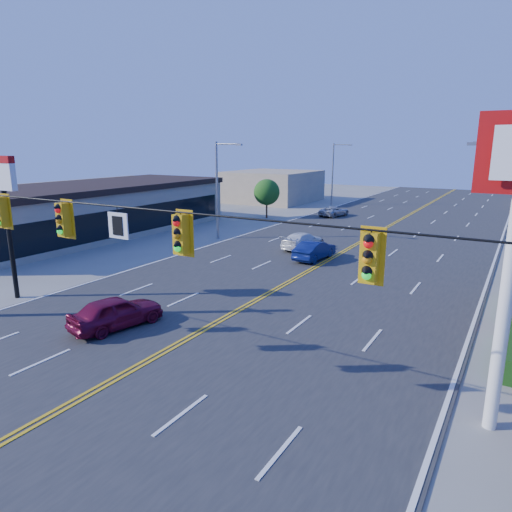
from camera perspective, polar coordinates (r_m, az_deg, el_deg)
The scene contains 13 objects.
ground at distance 16.26m, azimuth -18.46°, elevation -15.28°, with size 160.00×160.00×0.00m, color gray.
road at distance 32.03m, azimuth 9.38°, elevation -0.36°, with size 20.00×120.00×0.06m, color #2D2D30.
signal_span at distance 14.70m, azimuth -20.19°, elevation 1.86°, with size 24.32×0.34×9.00m.
strip_mall at distance 43.11m, azimuth -20.09°, elevation 5.58°, with size 10.40×26.40×4.40m.
pizza_hut_sign at distance 25.80m, azimuth -28.91°, elevation 6.41°, with size 1.90×0.30×6.85m.
streetlight_sw at distance 38.13m, azimuth -4.65°, elevation 8.84°, with size 2.55×0.25×8.00m.
streetlight_nw at distance 61.19m, azimuth 9.75°, elevation 10.48°, with size 2.55×0.25×8.00m.
tree_west at distance 49.58m, azimuth 1.35°, elevation 7.98°, with size 2.80×2.80×4.20m.
bld_west_far at distance 65.22m, azimuth 2.01°, elevation 8.72°, with size 11.00×12.00×4.20m, color tan.
car_magenta at distance 20.57m, azimuth -17.05°, elevation -6.85°, with size 1.62×4.03×1.37m, color maroon.
car_blue at distance 31.50m, azimuth 7.32°, elevation 0.64°, with size 1.38×3.96×1.31m, color #0E1852.
car_white at distance 34.70m, azimuth 5.88°, elevation 1.83°, with size 1.74×4.27×1.24m, color white.
car_silver at distance 51.41m, azimuth 9.75°, elevation 5.47°, with size 1.83×3.98×1.11m, color #AEAEB4.
Camera 1 is at (11.12, -9.05, 7.67)m, focal length 32.00 mm.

